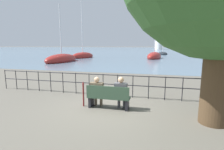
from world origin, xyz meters
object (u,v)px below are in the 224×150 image
at_px(sailboat_4, 154,56).
at_px(sailboat_5, 163,54).
at_px(seated_person_right, 121,91).
at_px(seated_person_left, 97,90).
at_px(closed_umbrella, 83,92).
at_px(sailboat_3, 62,60).
at_px(harbor_lighthouse, 159,34).
at_px(park_bench, 108,98).
at_px(sailboat_1, 83,56).

distance_m(sailboat_4, sailboat_5, 17.33).
bearing_deg(seated_person_right, sailboat_5, 86.38).
bearing_deg(seated_person_left, sailboat_4, 86.33).
distance_m(seated_person_right, closed_umbrella, 1.49).
distance_m(closed_umbrella, sailboat_4, 27.64).
xyz_separation_m(sailboat_3, harbor_lighthouse, (14.67, 93.54, 9.08)).
bearing_deg(closed_umbrella, sailboat_3, 122.51).
height_order(seated_person_right, sailboat_4, sailboat_4).
xyz_separation_m(seated_person_right, harbor_lighthouse, (2.32, 110.52, 8.76)).
xyz_separation_m(sailboat_4, harbor_lighthouse, (1.50, 83.04, 9.03)).
bearing_deg(harbor_lighthouse, park_bench, -91.44).
relative_size(seated_person_right, sailboat_5, 0.18).
relative_size(seated_person_left, sailboat_4, 0.09).
relative_size(sailboat_4, sailboat_5, 1.86).
relative_size(closed_umbrella, harbor_lighthouse, 0.05).
bearing_deg(harbor_lighthouse, sailboat_1, -100.15).
distance_m(sailboat_1, harbor_lighthouse, 86.57).
distance_m(park_bench, harbor_lighthouse, 111.00).
distance_m(sailboat_3, sailboat_4, 16.85).
xyz_separation_m(closed_umbrella, sailboat_1, (-11.36, 25.84, -0.18)).
relative_size(seated_person_left, closed_umbrella, 1.18).
bearing_deg(seated_person_left, sailboat_5, 85.18).
bearing_deg(seated_person_right, closed_umbrella, -177.55).
bearing_deg(sailboat_3, sailboat_4, 43.66).
height_order(park_bench, seated_person_right, seated_person_right).
relative_size(seated_person_right, sailboat_3, 0.14).
bearing_deg(seated_person_left, closed_umbrella, -173.34).
distance_m(seated_person_left, sailboat_5, 44.85).
height_order(sailboat_1, sailboat_4, sailboat_4).
height_order(seated_person_right, sailboat_5, sailboat_5).
bearing_deg(seated_person_right, sailboat_4, 88.28).
xyz_separation_m(seated_person_left, sailboat_4, (1.76, 27.48, -0.25)).
bearing_deg(closed_umbrella, sailboat_1, 113.73).
relative_size(seated_person_left, sailboat_1, 0.10).
xyz_separation_m(sailboat_3, sailboat_4, (13.18, 10.49, 0.04)).
bearing_deg(closed_umbrella, sailboat_4, 85.20).
xyz_separation_m(seated_person_left, harbor_lighthouse, (3.26, 110.52, 8.78)).
xyz_separation_m(seated_person_left, sailboat_5, (3.77, 44.69, -0.43)).
distance_m(seated_person_left, harbor_lighthouse, 110.92).
height_order(seated_person_right, sailboat_3, sailboat_3).
relative_size(seated_person_right, harbor_lighthouse, 0.06).
height_order(seated_person_left, sailboat_1, sailboat_1).
relative_size(sailboat_3, sailboat_4, 0.67).
xyz_separation_m(park_bench, seated_person_right, (0.47, 0.07, 0.26)).
distance_m(closed_umbrella, sailboat_1, 28.23).
relative_size(seated_person_left, seated_person_right, 0.97).
relative_size(park_bench, seated_person_right, 1.32).
relative_size(sailboat_5, harbor_lighthouse, 0.34).
relative_size(sailboat_1, sailboat_5, 1.78).
xyz_separation_m(seated_person_left, sailboat_1, (-11.91, 25.78, -0.27)).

